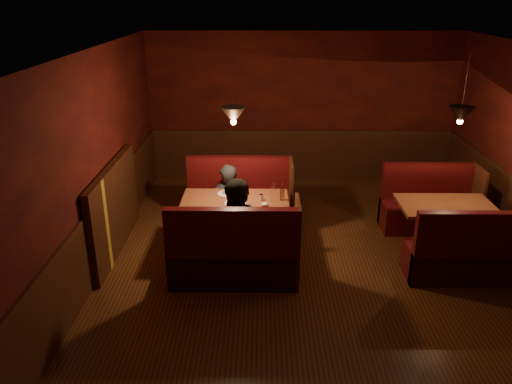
{
  "coord_description": "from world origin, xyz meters",
  "views": [
    {
      "loc": [
        -0.8,
        -6.18,
        3.57
      ],
      "look_at": [
        -0.87,
        0.33,
        0.95
      ],
      "focal_mm": 35.0,
      "sensor_mm": 36.0,
      "label": 1
    }
  ],
  "objects_px": {
    "second_table": "(445,217)",
    "second_bench_far": "(428,208)",
    "main_bench_near": "(235,259)",
    "main_table": "(236,213)",
    "diner_b": "(240,215)",
    "main_bench_far": "(240,206)",
    "diner_a": "(227,189)",
    "second_bench_near": "(466,258)"
  },
  "relations": [
    {
      "from": "second_bench_near",
      "to": "second_table",
      "type": "bearing_deg",
      "value": 92.2
    },
    {
      "from": "diner_a",
      "to": "diner_b",
      "type": "distance_m",
      "value": 1.21
    },
    {
      "from": "main_table",
      "to": "main_bench_near",
      "type": "distance_m",
      "value": 0.91
    },
    {
      "from": "main_table",
      "to": "diner_a",
      "type": "height_order",
      "value": "diner_a"
    },
    {
      "from": "second_table",
      "to": "second_bench_far",
      "type": "height_order",
      "value": "second_bench_far"
    },
    {
      "from": "second_bench_near",
      "to": "diner_a",
      "type": "height_order",
      "value": "diner_a"
    },
    {
      "from": "main_bench_near",
      "to": "second_bench_far",
      "type": "height_order",
      "value": "main_bench_near"
    },
    {
      "from": "main_bench_near",
      "to": "second_bench_near",
      "type": "distance_m",
      "value": 3.03
    },
    {
      "from": "main_bench_near",
      "to": "second_table",
      "type": "distance_m",
      "value": 3.14
    },
    {
      "from": "second_bench_far",
      "to": "second_bench_near",
      "type": "xyz_separation_m",
      "value": [
        0.0,
        -1.59,
        0.0
      ]
    },
    {
      "from": "main_bench_near",
      "to": "second_bench_near",
      "type": "bearing_deg",
      "value": 2.3
    },
    {
      "from": "main_bench_near",
      "to": "second_bench_near",
      "type": "relative_size",
      "value": 1.14
    },
    {
      "from": "second_table",
      "to": "diner_b",
      "type": "xyz_separation_m",
      "value": [
        -2.93,
        -0.6,
        0.28
      ]
    },
    {
      "from": "main_bench_near",
      "to": "second_bench_far",
      "type": "relative_size",
      "value": 1.14
    },
    {
      "from": "diner_a",
      "to": "main_bench_near",
      "type": "bearing_deg",
      "value": 80.36
    },
    {
      "from": "main_bench_far",
      "to": "second_bench_near",
      "type": "xyz_separation_m",
      "value": [
        3.02,
        -1.61,
        -0.03
      ]
    },
    {
      "from": "main_bench_far",
      "to": "second_table",
      "type": "distance_m",
      "value": 3.11
    },
    {
      "from": "main_bench_far",
      "to": "diner_a",
      "type": "height_order",
      "value": "diner_a"
    },
    {
      "from": "second_bench_far",
      "to": "diner_b",
      "type": "height_order",
      "value": "diner_b"
    },
    {
      "from": "main_bench_far",
      "to": "second_bench_near",
      "type": "height_order",
      "value": "main_bench_far"
    },
    {
      "from": "second_table",
      "to": "diner_a",
      "type": "bearing_deg",
      "value": 169.8
    },
    {
      "from": "second_table",
      "to": "diner_b",
      "type": "distance_m",
      "value": 3.0
    },
    {
      "from": "main_table",
      "to": "diner_b",
      "type": "distance_m",
      "value": 0.6
    },
    {
      "from": "main_bench_far",
      "to": "diner_b",
      "type": "height_order",
      "value": "diner_b"
    },
    {
      "from": "main_bench_near",
      "to": "second_table",
      "type": "xyz_separation_m",
      "value": [
        2.99,
        0.92,
        0.19
      ]
    },
    {
      "from": "second_table",
      "to": "second_bench_near",
      "type": "xyz_separation_m",
      "value": [
        0.03,
        -0.8,
        -0.22
      ]
    },
    {
      "from": "main_bench_far",
      "to": "main_bench_near",
      "type": "relative_size",
      "value": 1.0
    },
    {
      "from": "main_bench_far",
      "to": "diner_a",
      "type": "relative_size",
      "value": 1.12
    },
    {
      "from": "main_bench_near",
      "to": "main_table",
      "type": "bearing_deg",
      "value": 91.19
    },
    {
      "from": "main_bench_near",
      "to": "second_bench_near",
      "type": "xyz_separation_m",
      "value": [
        3.02,
        0.12,
        -0.03
      ]
    },
    {
      "from": "second_table",
      "to": "second_bench_far",
      "type": "relative_size",
      "value": 0.9
    },
    {
      "from": "second_table",
      "to": "main_table",
      "type": "bearing_deg",
      "value": -179.03
    },
    {
      "from": "second_table",
      "to": "diner_b",
      "type": "bearing_deg",
      "value": -168.33
    },
    {
      "from": "main_table",
      "to": "second_table",
      "type": "bearing_deg",
      "value": 0.97
    },
    {
      "from": "main_bench_near",
      "to": "diner_a",
      "type": "xyz_separation_m",
      "value": [
        -0.18,
        1.49,
        0.38
      ]
    },
    {
      "from": "second_bench_far",
      "to": "second_bench_near",
      "type": "distance_m",
      "value": 1.59
    },
    {
      "from": "main_bench_near",
      "to": "second_bench_far",
      "type": "distance_m",
      "value": 3.48
    },
    {
      "from": "main_bench_far",
      "to": "second_table",
      "type": "relative_size",
      "value": 1.26
    },
    {
      "from": "main_table",
      "to": "second_bench_far",
      "type": "distance_m",
      "value": 3.17
    },
    {
      "from": "second_table",
      "to": "diner_b",
      "type": "height_order",
      "value": "diner_b"
    },
    {
      "from": "main_bench_near",
      "to": "second_table",
      "type": "height_order",
      "value": "main_bench_near"
    },
    {
      "from": "main_bench_far",
      "to": "second_bench_near",
      "type": "relative_size",
      "value": 1.14
    }
  ]
}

